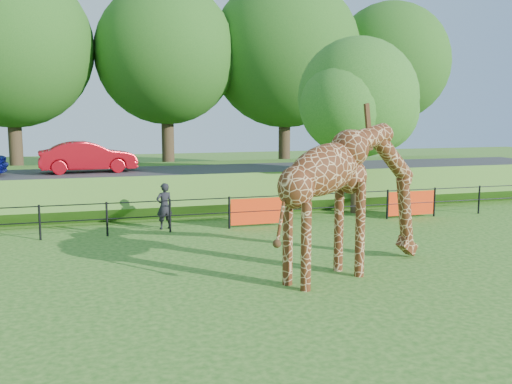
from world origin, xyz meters
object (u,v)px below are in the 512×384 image
(giraffe, at_px, (354,199))
(tree_east, at_px, (359,103))
(visitor, at_px, (164,206))
(car_red, at_px, (88,157))

(giraffe, xyz_separation_m, tree_east, (4.02, 7.68, 2.46))
(visitor, height_order, tree_east, tree_east)
(car_red, relative_size, visitor, 2.51)
(car_red, bearing_deg, tree_east, -119.68)
(tree_east, bearing_deg, car_red, 154.80)
(car_red, relative_size, tree_east, 0.58)
(car_red, distance_m, visitor, 6.35)
(giraffe, bearing_deg, visitor, 95.67)
(giraffe, relative_size, tree_east, 0.75)
(giraffe, bearing_deg, car_red, 92.59)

